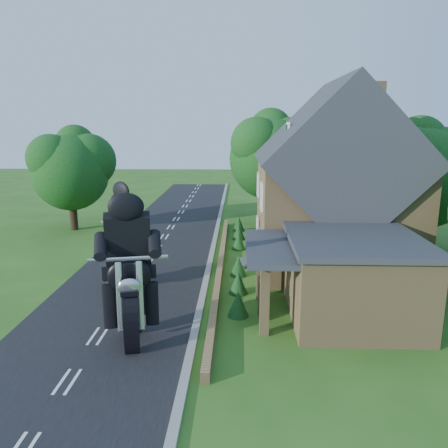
{
  "coord_description": "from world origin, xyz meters",
  "views": [
    {
      "loc": [
        5.31,
        -17.97,
        7.84
      ],
      "look_at": [
        4.54,
        4.04,
        2.8
      ],
      "focal_mm": 35.0,
      "sensor_mm": 36.0,
      "label": 1
    }
  ],
  "objects_px": {
    "motorcycle_lead": "(132,322)",
    "house": "(333,190)",
    "motorcycle_follow": "(128,271)",
    "annex": "(349,276)",
    "garden_wall": "(220,266)"
  },
  "relations": [
    {
      "from": "motorcycle_lead",
      "to": "house",
      "type": "bearing_deg",
      "value": -146.08
    },
    {
      "from": "motorcycle_lead",
      "to": "motorcycle_follow",
      "type": "bearing_deg",
      "value": -86.94
    },
    {
      "from": "house",
      "to": "motorcycle_follow",
      "type": "distance_m",
      "value": 11.8
    },
    {
      "from": "annex",
      "to": "motorcycle_lead",
      "type": "distance_m",
      "value": 8.87
    },
    {
      "from": "annex",
      "to": "motorcycle_lead",
      "type": "xyz_separation_m",
      "value": [
        -8.41,
        -2.67,
        -0.93
      ]
    },
    {
      "from": "garden_wall",
      "to": "house",
      "type": "bearing_deg",
      "value": 9.17
    },
    {
      "from": "motorcycle_lead",
      "to": "motorcycle_follow",
      "type": "xyz_separation_m",
      "value": [
        -1.61,
        5.82,
        -0.06
      ]
    },
    {
      "from": "garden_wall",
      "to": "house",
      "type": "distance_m",
      "value": 7.52
    },
    {
      "from": "garden_wall",
      "to": "motorcycle_lead",
      "type": "height_order",
      "value": "motorcycle_lead"
    },
    {
      "from": "motorcycle_follow",
      "to": "motorcycle_lead",
      "type": "bearing_deg",
      "value": 140.05
    },
    {
      "from": "garden_wall",
      "to": "motorcycle_lead",
      "type": "relative_size",
      "value": 12.21
    },
    {
      "from": "house",
      "to": "motorcycle_lead",
      "type": "xyz_separation_m",
      "value": [
        -9.03,
        -9.47,
        -3.5
      ]
    },
    {
      "from": "garden_wall",
      "to": "motorcycle_lead",
      "type": "xyz_separation_m",
      "value": [
        -2.84,
        -8.47,
        0.64
      ]
    },
    {
      "from": "motorcycle_follow",
      "to": "house",
      "type": "bearing_deg",
      "value": -126.51
    },
    {
      "from": "motorcycle_follow",
      "to": "garden_wall",
      "type": "bearing_deg",
      "value": -114.66
    }
  ]
}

